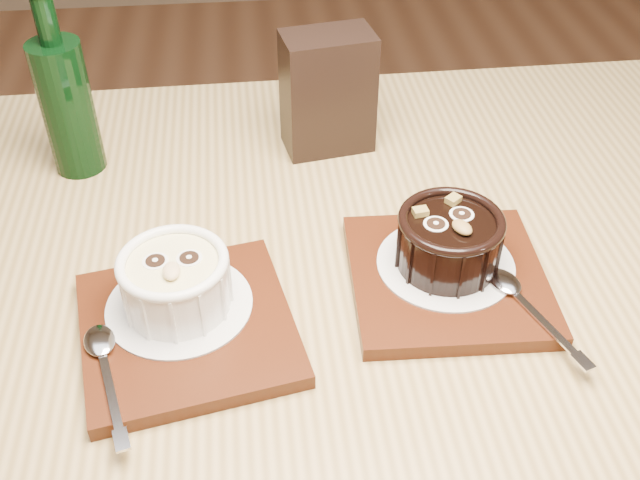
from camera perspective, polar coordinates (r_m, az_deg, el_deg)
The scene contains 11 objects.
table at distance 0.78m, azimuth -0.86°, elevation -8.05°, with size 1.21×0.82×0.75m.
tray_left at distance 0.67m, azimuth -10.03°, elevation -6.65°, with size 0.18×0.18×0.01m, color #451C0B.
doily_left at distance 0.68m, azimuth -10.66°, elevation -4.87°, with size 0.13×0.13×0.00m, color silver.
ramekin_white at distance 0.66m, azimuth -10.98°, elevation -2.99°, with size 0.10×0.10×0.06m.
spoon_left at distance 0.64m, azimuth -15.99°, elevation -9.54°, with size 0.03×0.13×0.01m, color silver, non-canonical shape.
tray_right at distance 0.71m, azimuth 9.67°, elevation -2.90°, with size 0.18×0.18×0.01m, color #451C0B.
doily_right at distance 0.72m, azimuth 9.54°, elevation -1.79°, with size 0.13×0.13×0.00m, color silver.
ramekin_dark at distance 0.70m, azimuth 9.82°, elevation 0.12°, with size 0.10×0.10×0.06m.
spoon_right at distance 0.69m, azimuth 15.63°, elevation -4.85°, with size 0.03×0.13×0.01m, color silver, non-canonical shape.
condiment_stand at distance 0.86m, azimuth 0.60°, elevation 11.18°, with size 0.10×0.06×0.14m, color black.
green_bottle at distance 0.86m, azimuth -18.76°, elevation 9.89°, with size 0.06×0.06×0.21m.
Camera 1 is at (-0.07, -0.51, 1.24)m, focal length 42.00 mm.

